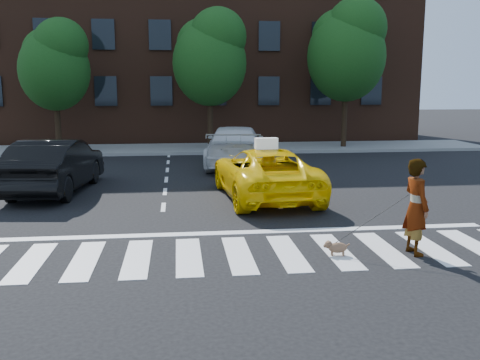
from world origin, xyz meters
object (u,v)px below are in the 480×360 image
object	(u,v)px
taxi	(265,173)
black_sedan	(55,166)
tree_right	(347,47)
woman	(416,207)
tree_mid	(210,54)
white_suv	(235,146)
dog	(336,247)
tree_left	(55,62)

from	to	relation	value
taxi	black_sedan	distance (m)	6.60
black_sedan	tree_right	bearing A→B (deg)	-135.14
tree_right	woman	xyz separation A→B (m)	(-4.04, -17.33, -4.30)
tree_right	woman	world-z (taller)	tree_right
tree_mid	woman	bearing A→B (deg)	-80.29
black_sedan	white_suv	world-z (taller)	black_sedan
tree_mid	white_suv	xyz separation A→B (m)	(0.66, -5.39, -4.01)
tree_mid	black_sedan	xyz separation A→B (m)	(-5.53, -10.02, -4.01)
tree_mid	dog	xyz separation A→B (m)	(1.37, -17.27, -4.68)
taxi	tree_left	bearing A→B (deg)	-58.11
black_sedan	tree_mid	bearing A→B (deg)	-112.69
white_suv	woman	distance (m)	12.16
tree_mid	tree_right	xyz separation A→B (m)	(7.00, -0.00, 0.41)
white_suv	woman	xyz separation A→B (m)	(2.31, -11.94, 0.13)
dog	tree_left	bearing A→B (deg)	131.46
tree_left	black_sedan	xyz separation A→B (m)	(1.97, -10.02, -3.60)
tree_right	woman	distance (m)	18.30
tree_mid	dog	world-z (taller)	tree_mid
white_suv	dog	size ratio (longest dim) A/B	11.08
taxi	white_suv	world-z (taller)	white_suv
tree_mid	dog	distance (m)	17.95
taxi	black_sedan	size ratio (longest dim) A/B	1.05
tree_right	woman	bearing A→B (deg)	-103.11
woman	taxi	bearing A→B (deg)	14.29
black_sedan	dog	bearing A→B (deg)	139.80
tree_right	white_suv	bearing A→B (deg)	-139.65
tree_right	black_sedan	bearing A→B (deg)	-141.35
tree_mid	woman	size ratio (longest dim) A/B	3.68
tree_right	black_sedan	xyz separation A→B (m)	(-12.53, -10.02, -4.42)
tree_mid	tree_right	bearing A→B (deg)	-0.00
tree_left	dog	world-z (taller)	tree_left
tree_left	dog	size ratio (longest dim) A/B	12.45
woman	dog	distance (m)	1.78
tree_mid	white_suv	bearing A→B (deg)	-83.07
tree_left	dog	distance (m)	19.88
taxi	dog	xyz separation A→B (m)	(0.50, -5.64, -0.57)
tree_left	woman	xyz separation A→B (m)	(10.46, -17.33, -3.48)
tree_right	white_suv	world-z (taller)	tree_right
tree_left	black_sedan	distance (m)	10.83
taxi	black_sedan	xyz separation A→B (m)	(-6.40, 1.61, 0.09)
tree_left	black_sedan	bearing A→B (deg)	-78.90
tree_right	tree_mid	bearing A→B (deg)	180.00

